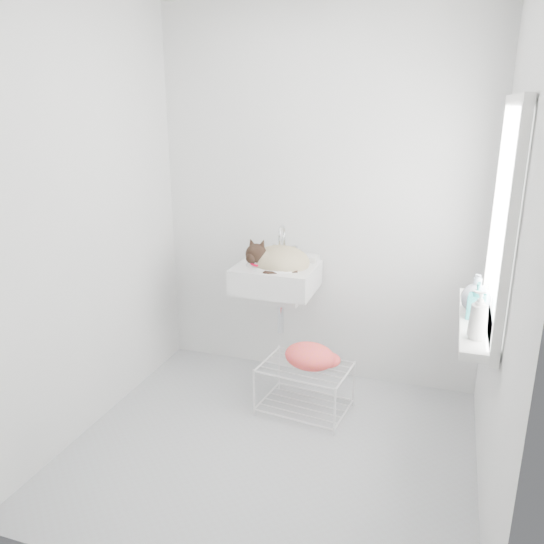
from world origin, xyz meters
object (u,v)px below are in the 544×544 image
(bottle_b, at_px, (475,318))
(bottle_c, at_px, (474,310))
(bottle_a, at_px, (476,338))
(cat, at_px, (278,260))
(wire_rack, at_px, (305,389))
(sink, at_px, (276,265))

(bottle_b, xyz_separation_m, bottle_c, (0.00, 0.12, 0.00))
(bottle_a, height_order, bottle_c, same)
(cat, height_order, bottle_a, cat)
(bottle_a, height_order, bottle_b, bottle_a)
(bottle_c, bearing_deg, wire_rack, 171.11)
(sink, relative_size, cat, 1.15)
(bottle_b, bearing_deg, bottle_c, 90.00)
(bottle_a, bearing_deg, cat, 146.49)
(cat, bearing_deg, sink, 116.52)
(sink, xyz_separation_m, bottle_c, (1.21, -0.44, 0.00))
(wire_rack, bearing_deg, bottle_c, -8.89)
(bottle_a, bearing_deg, bottle_c, 90.00)
(cat, distance_m, bottle_a, 1.44)
(cat, bearing_deg, bottle_a, -46.15)
(bottle_c, bearing_deg, cat, 160.51)
(sink, relative_size, wire_rack, 0.98)
(sink, bearing_deg, bottle_a, -33.76)
(wire_rack, bearing_deg, cat, 134.10)
(cat, height_order, bottle_c, cat)
(wire_rack, distance_m, bottle_c, 1.17)
(bottle_b, bearing_deg, bottle_a, -90.00)
(bottle_b, bearing_deg, cat, 155.70)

